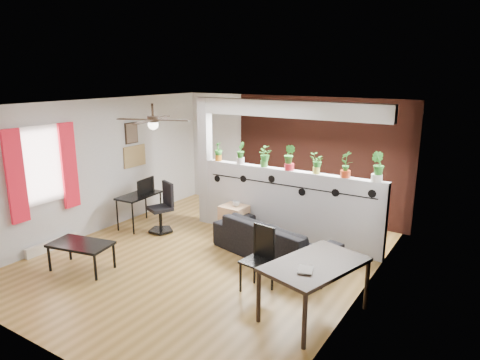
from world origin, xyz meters
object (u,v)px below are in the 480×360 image
(potted_plant_5, at_px, (346,163))
(potted_plant_6, at_px, (378,166))
(potted_plant_0, at_px, (218,151))
(sofa, at_px, (274,240))
(office_chair, at_px, (163,211))
(dining_table, at_px, (315,268))
(computer_desk, at_px, (139,198))
(ceiling_fan, at_px, (153,121))
(potted_plant_1, at_px, (240,152))
(potted_plant_3, at_px, (290,157))
(potted_plant_2, at_px, (264,156))
(coffee_table, at_px, (81,246))
(potted_plant_4, at_px, (317,163))
(cube_shelf, at_px, (234,220))
(folding_chair, at_px, (260,253))
(cup, at_px, (236,204))

(potted_plant_5, distance_m, potted_plant_6, 0.53)
(potted_plant_0, bearing_deg, sofa, -25.65)
(office_chair, height_order, dining_table, office_chair)
(potted_plant_0, height_order, computer_desk, potted_plant_0)
(ceiling_fan, relative_size, potted_plant_1, 2.80)
(computer_desk, distance_m, dining_table, 4.51)
(ceiling_fan, height_order, potted_plant_0, ceiling_fan)
(dining_table, bearing_deg, potted_plant_3, 123.51)
(potted_plant_2, xyz_separation_m, potted_plant_6, (2.11, 0.00, 0.05))
(potted_plant_6, relative_size, coffee_table, 0.46)
(potted_plant_5, relative_size, sofa, 0.22)
(ceiling_fan, distance_m, potted_plant_5, 3.29)
(sofa, bearing_deg, ceiling_fan, 42.44)
(potted_plant_4, height_order, computer_desk, potted_plant_4)
(potted_plant_1, height_order, computer_desk, potted_plant_1)
(potted_plant_0, bearing_deg, computer_desk, -143.48)
(cube_shelf, distance_m, dining_table, 3.08)
(dining_table, bearing_deg, computer_desk, 164.28)
(potted_plant_4, distance_m, dining_table, 2.53)
(potted_plant_0, bearing_deg, potted_plant_5, 0.00)
(ceiling_fan, distance_m, computer_desk, 2.29)
(potted_plant_5, distance_m, dining_table, 2.41)
(potted_plant_3, relative_size, computer_desk, 0.50)
(computer_desk, relative_size, folding_chair, 1.00)
(potted_plant_0, bearing_deg, potted_plant_2, -0.00)
(potted_plant_1, distance_m, cube_shelf, 1.33)
(potted_plant_1, relative_size, coffee_table, 0.40)
(potted_plant_5, relative_size, office_chair, 0.47)
(potted_plant_5, bearing_deg, potted_plant_6, -0.00)
(cube_shelf, xyz_separation_m, office_chair, (-1.28, -0.61, 0.14))
(potted_plant_3, height_order, coffee_table, potted_plant_3)
(potted_plant_4, bearing_deg, coffee_table, -133.16)
(potted_plant_2, height_order, office_chair, potted_plant_2)
(potted_plant_6, bearing_deg, cup, -172.31)
(potted_plant_4, bearing_deg, office_chair, -161.12)
(potted_plant_1, bearing_deg, potted_plant_6, -0.00)
(potted_plant_1, height_order, potted_plant_3, potted_plant_3)
(potted_plant_1, bearing_deg, potted_plant_2, -0.00)
(potted_plant_2, relative_size, folding_chair, 0.41)
(potted_plant_2, bearing_deg, sofa, -50.67)
(potted_plant_2, relative_size, potted_plant_6, 0.80)
(potted_plant_3, relative_size, potted_plant_6, 0.98)
(potted_plant_5, distance_m, cube_shelf, 2.44)
(potted_plant_1, bearing_deg, potted_plant_4, -0.00)
(potted_plant_2, bearing_deg, cup, -140.40)
(dining_table, bearing_deg, coffee_table, -168.66)
(potted_plant_5, bearing_deg, potted_plant_0, -180.00)
(potted_plant_0, distance_m, potted_plant_5, 2.63)
(potted_plant_0, distance_m, cube_shelf, 1.44)
(computer_desk, relative_size, dining_table, 0.63)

